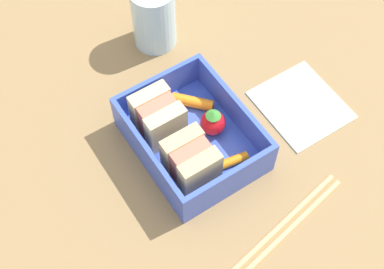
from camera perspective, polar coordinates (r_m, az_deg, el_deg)
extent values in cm
cube|color=olive|center=(66.28, 0.00, -1.68)|extent=(120.00, 120.00, 2.00)
cube|color=blue|center=(64.90, 0.00, -0.98)|extent=(16.04, 12.73, 1.20)
cube|color=blue|center=(61.09, -4.77, -2.33)|extent=(16.04, 0.60, 4.27)
cube|color=blue|center=(64.59, 4.51, 2.80)|extent=(16.04, 0.60, 4.27)
cube|color=blue|center=(59.54, 4.08, -4.98)|extent=(0.60, 11.53, 4.27)
cube|color=blue|center=(66.37, -3.66, 5.04)|extent=(0.60, 11.53, 4.27)
cube|color=tan|center=(59.15, 0.85, -4.19)|extent=(1.81, 4.92, 5.46)
cube|color=#D87259|center=(59.86, -0.11, -2.90)|extent=(1.81, 4.52, 5.03)
cube|color=tan|center=(60.62, -1.04, -1.64)|extent=(1.81, 4.92, 5.46)
cube|color=beige|center=(62.20, -2.78, 0.69)|extent=(1.81, 4.92, 5.46)
cube|color=#D87259|center=(63.08, -3.64, 1.85)|extent=(1.81, 4.52, 5.03)
cube|color=beige|center=(64.01, -4.48, 2.98)|extent=(1.81, 4.92, 5.46)
cylinder|color=orange|center=(62.57, 4.34, -2.83)|extent=(1.74, 3.95, 1.09)
sphere|color=red|center=(64.09, 2.13, 1.38)|extent=(3.07, 3.07, 3.07)
cone|color=#3D8D34|center=(62.56, 2.19, 2.30)|extent=(1.84, 1.84, 0.60)
cylinder|color=orange|center=(66.70, 0.05, 3.51)|extent=(4.84, 4.59, 1.40)
cylinder|color=tan|center=(60.54, 9.10, -11.09)|extent=(4.39, 21.18, 0.70)
cylinder|color=tan|center=(60.70, 8.40, -10.46)|extent=(4.39, 21.18, 0.70)
cylinder|color=silver|center=(72.52, -4.10, 12.42)|extent=(5.88, 5.88, 9.03)
cube|color=silver|center=(69.96, 11.56, 3.16)|extent=(10.93, 9.89, 0.40)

